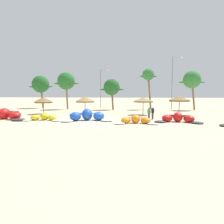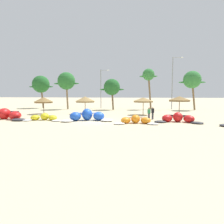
% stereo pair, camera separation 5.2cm
% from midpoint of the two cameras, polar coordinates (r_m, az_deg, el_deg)
% --- Properties ---
extents(ground_plane, '(260.00, 260.00, 0.00)m').
position_cam_midpoint_polar(ground_plane, '(24.46, -4.05, -2.72)').
color(ground_plane, beige).
extents(kite_far_left, '(7.79, 3.76, 1.42)m').
position_cam_midpoint_polar(kite_far_left, '(30.13, -27.95, -0.77)').
color(kite_far_left, '#333338').
rests_on(kite_far_left, ground).
extents(kite_left, '(5.12, 2.40, 0.89)m').
position_cam_midpoint_polar(kite_left, '(27.12, -18.21, -1.46)').
color(kite_left, white).
rests_on(kite_left, ground).
extents(kite_left_of_center, '(6.36, 3.74, 1.46)m').
position_cam_midpoint_polar(kite_left_of_center, '(25.60, -6.83, -1.13)').
color(kite_left_of_center, white).
rests_on(kite_left_of_center, ground).
extents(kite_center, '(5.15, 2.54, 0.95)m').
position_cam_midpoint_polar(kite_center, '(23.24, 6.61, -2.25)').
color(kite_center, white).
rests_on(kite_center, ground).
extents(kite_right_of_center, '(5.63, 2.89, 1.14)m').
position_cam_midpoint_polar(kite_right_of_center, '(25.28, 17.78, -1.70)').
color(kite_right_of_center, '#333338').
rests_on(kite_right_of_center, ground).
extents(beach_umbrella_near_van, '(3.01, 3.01, 2.75)m').
position_cam_midpoint_polar(beach_umbrella_near_van, '(35.27, -18.33, 3.17)').
color(beach_umbrella_near_van, brown).
rests_on(beach_umbrella_near_van, ground).
extents(beach_umbrella_middle, '(3.15, 3.15, 2.85)m').
position_cam_midpoint_polar(beach_umbrella_middle, '(33.91, -7.40, 3.48)').
color(beach_umbrella_middle, brown).
rests_on(beach_umbrella_middle, ground).
extents(beach_umbrella_near_palms, '(3.12, 3.12, 2.71)m').
position_cam_midpoint_polar(beach_umbrella_near_palms, '(32.51, 8.67, 3.33)').
color(beach_umbrella_near_palms, brown).
rests_on(beach_umbrella_near_palms, ground).
extents(beach_umbrella_outermost, '(3.11, 3.11, 2.93)m').
position_cam_midpoint_polar(beach_umbrella_outermost, '(31.85, 18.17, 3.47)').
color(beach_umbrella_outermost, brown).
rests_on(beach_umbrella_outermost, ground).
extents(person_near_kites, '(0.36, 0.24, 1.62)m').
position_cam_midpoint_polar(person_near_kites, '(25.99, 10.22, -0.50)').
color(person_near_kites, '#383842').
rests_on(person_near_kites, ground).
extents(person_by_umbrellas, '(0.36, 0.24, 1.62)m').
position_cam_midpoint_polar(person_by_umbrellas, '(27.12, 11.22, -0.28)').
color(person_by_umbrellas, '#383842').
rests_on(person_by_umbrellas, ground).
extents(palm_leftmost, '(5.78, 3.86, 7.33)m').
position_cam_midpoint_polar(palm_leftmost, '(49.86, -19.00, 7.22)').
color(palm_leftmost, brown).
rests_on(palm_leftmost, ground).
extents(palm_left, '(5.47, 3.65, 7.74)m').
position_cam_midpoint_polar(palm_left, '(44.66, -12.45, 8.30)').
color(palm_left, '#7F6647').
rests_on(palm_left, ground).
extents(palm_left_of_gap, '(4.97, 3.31, 6.27)m').
position_cam_midpoint_polar(palm_left_of_gap, '(42.22, -0.01, 6.83)').
color(palm_left_of_gap, brown).
rests_on(palm_left_of_gap, ground).
extents(palm_center_left, '(3.70, 2.47, 8.47)m').
position_cam_midpoint_polar(palm_center_left, '(44.33, 10.09, 9.86)').
color(palm_center_left, brown).
rests_on(palm_center_left, ground).
extents(palm_center_right, '(5.22, 3.48, 7.79)m').
position_cam_midpoint_polar(palm_center_right, '(44.53, 21.28, 8.24)').
color(palm_center_right, brown).
rests_on(palm_center_right, ground).
extents(lamppost_west, '(2.02, 0.24, 8.58)m').
position_cam_midpoint_polar(lamppost_west, '(46.41, -2.85, 7.05)').
color(lamppost_west, gray).
rests_on(lamppost_west, ground).
extents(lamppost_west_center, '(2.15, 0.24, 10.77)m').
position_cam_midpoint_polar(lamppost_west_center, '(44.94, 16.54, 8.34)').
color(lamppost_west_center, gray).
rests_on(lamppost_west_center, ground).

